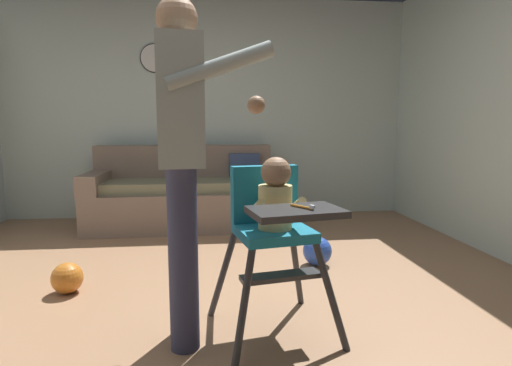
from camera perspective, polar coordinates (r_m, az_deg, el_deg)
The scene contains 8 objects.
ground at distance 2.52m, azimuth -6.38°, elevation -18.63°, with size 6.28×6.95×0.10m, color #A07554.
wall_far at distance 4.96m, azimuth -6.64°, elevation 10.18°, with size 5.48×0.06×2.55m, color silver.
couch at distance 4.51m, azimuth -9.97°, elevation -1.69°, with size 1.97×0.86×0.86m.
high_chair at distance 2.08m, azimuth 2.51°, elevation -4.44°, with size 0.70×0.80×0.93m.
adult_standing at distance 1.97m, azimuth -10.33°, elevation 3.80°, with size 0.55×0.50×1.65m.
toy_ball at distance 2.98m, azimuth -24.81°, elevation -11.92°, with size 0.20×0.20×0.20m, color orange.
toy_ball_second at distance 3.25m, azimuth 8.54°, elevation -9.36°, with size 0.22×0.22×0.22m, color #284CB7.
wall_clock at distance 5.01m, azimuth -13.95°, elevation 16.51°, with size 0.33×0.04×0.33m.
Camera 1 is at (0.02, -2.25, 1.07)m, focal length 28.73 mm.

